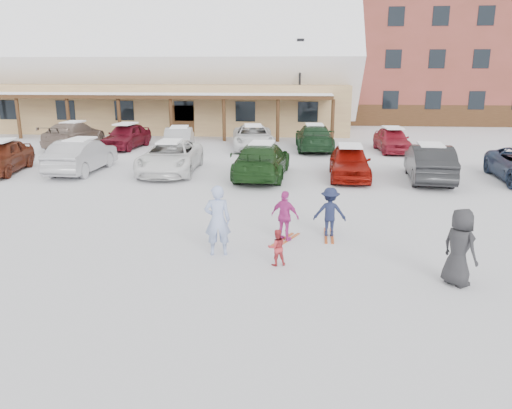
# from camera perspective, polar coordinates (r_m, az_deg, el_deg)

# --- Properties ---
(ground) EXTENTS (160.00, 160.00, 0.00)m
(ground) POSITION_cam_1_polar(r_m,az_deg,el_deg) (13.45, -1.65, -5.20)
(ground) COLOR silver
(ground) RESTS_ON ground
(day_lodge) EXTENTS (29.12, 12.50, 10.38)m
(day_lodge) POSITION_cam_1_polar(r_m,az_deg,el_deg) (41.82, -9.78, 13.97)
(day_lodge) COLOR tan
(day_lodge) RESTS_ON ground
(alpine_hotel) EXTENTS (31.48, 14.01, 21.48)m
(alpine_hotel) POSITION_cam_1_polar(r_m,az_deg,el_deg) (52.26, 20.30, 18.65)
(alpine_hotel) COLOR brown
(alpine_hotel) RESTS_ON ground
(lamp_post) EXTENTS (0.50, 0.25, 6.76)m
(lamp_post) POSITION_cam_1_polar(r_m,az_deg,el_deg) (36.83, 5.01, 13.75)
(lamp_post) COLOR black
(lamp_post) RESTS_ON ground
(conifer_2) EXTENTS (5.28, 5.28, 12.24)m
(conifer_2) POSITION_cam_1_polar(r_m,az_deg,el_deg) (63.00, -25.98, 15.69)
(conifer_2) COLOR black
(conifer_2) RESTS_ON ground
(conifer_3) EXTENTS (3.96, 3.96, 9.18)m
(conifer_3) POSITION_cam_1_polar(r_m,az_deg,el_deg) (56.70, 9.97, 15.42)
(conifer_3) COLOR black
(conifer_3) RESTS_ON ground
(adult_skier) EXTENTS (0.74, 0.55, 1.86)m
(adult_skier) POSITION_cam_1_polar(r_m,az_deg,el_deg) (12.87, -4.42, -1.82)
(adult_skier) COLOR #96A9DB
(adult_skier) RESTS_ON ground
(toddler_red) EXTENTS (0.54, 0.47, 0.93)m
(toddler_red) POSITION_cam_1_polar(r_m,az_deg,el_deg) (12.29, 2.39, -4.91)
(toddler_red) COLOR #B73037
(toddler_red) RESTS_ON ground
(child_navy) EXTENTS (0.95, 0.57, 1.45)m
(child_navy) POSITION_cam_1_polar(r_m,az_deg,el_deg) (14.47, 8.43, -0.86)
(child_navy) COLOR #171D3A
(child_navy) RESTS_ON ground
(skis_child_navy) EXTENTS (0.24, 1.41, 0.03)m
(skis_child_navy) POSITION_cam_1_polar(r_m,az_deg,el_deg) (14.68, 8.33, -3.52)
(skis_child_navy) COLOR #AD4518
(skis_child_navy) RESTS_ON ground
(child_magenta) EXTENTS (0.92, 0.68, 1.44)m
(child_magenta) POSITION_cam_1_polar(r_m,az_deg,el_deg) (13.96, 3.34, -1.33)
(child_magenta) COLOR #BC2F8A
(child_magenta) RESTS_ON ground
(skis_child_magenta) EXTENTS (0.79, 1.35, 0.03)m
(skis_child_magenta) POSITION_cam_1_polar(r_m,az_deg,el_deg) (14.18, 3.30, -4.07)
(skis_child_magenta) COLOR #AD4518
(skis_child_magenta) RESTS_ON ground
(bystander_dark) EXTENTS (0.94, 1.03, 1.77)m
(bystander_dark) POSITION_cam_1_polar(r_m,az_deg,el_deg) (11.95, 22.24, -4.54)
(bystander_dark) COLOR #262628
(bystander_dark) RESTS_ON ground
(parked_car_0) EXTENTS (2.45, 4.66, 1.51)m
(parked_car_0) POSITION_cam_1_polar(r_m,az_deg,el_deg) (26.16, -27.10, 4.89)
(parked_car_0) COLOR #5D2314
(parked_car_0) RESTS_ON ground
(parked_car_1) EXTENTS (1.75, 4.77, 1.56)m
(parked_car_1) POSITION_cam_1_polar(r_m,az_deg,el_deg) (24.82, -19.31, 5.29)
(parked_car_1) COLOR #A2A2A6
(parked_car_1) RESTS_ON ground
(parked_car_2) EXTENTS (2.70, 5.43, 1.48)m
(parked_car_2) POSITION_cam_1_polar(r_m,az_deg,el_deg) (23.63, -9.77, 5.36)
(parked_car_2) COLOR white
(parked_car_2) RESTS_ON ground
(parked_car_3) EXTENTS (2.48, 5.47, 1.55)m
(parked_car_3) POSITION_cam_1_polar(r_m,az_deg,el_deg) (22.26, 0.68, 5.08)
(parked_car_3) COLOR #193A16
(parked_car_3) RESTS_ON ground
(parked_car_4) EXTENTS (1.89, 4.36, 1.47)m
(parked_car_4) POSITION_cam_1_polar(r_m,az_deg,el_deg) (22.47, 10.64, 4.81)
(parked_car_4) COLOR maroon
(parked_car_4) RESTS_ON ground
(parked_car_5) EXTENTS (2.13, 4.92, 1.57)m
(parked_car_5) POSITION_cam_1_polar(r_m,az_deg,el_deg) (22.88, 19.19, 4.54)
(parked_car_5) COLOR black
(parked_car_5) RESTS_ON ground
(parked_car_7) EXTENTS (2.31, 5.42, 1.56)m
(parked_car_7) POSITION_cam_1_polar(r_m,az_deg,el_deg) (33.17, -20.09, 7.52)
(parked_car_7) COLOR #7D695D
(parked_car_7) RESTS_ON ground
(parked_car_8) EXTENTS (2.20, 4.57, 1.50)m
(parked_car_8) POSITION_cam_1_polar(r_m,az_deg,el_deg) (31.69, -14.61, 7.58)
(parked_car_8) COLOR maroon
(parked_car_8) RESTS_ON ground
(parked_car_9) EXTENTS (2.17, 4.50, 1.42)m
(parked_car_9) POSITION_cam_1_polar(r_m,az_deg,el_deg) (29.99, -8.71, 7.41)
(parked_car_9) COLOR #9E9FA3
(parked_car_9) RESTS_ON ground
(parked_car_10) EXTENTS (3.08, 5.49, 1.45)m
(parked_car_10) POSITION_cam_1_polar(r_m,az_deg,el_deg) (30.30, -0.33, 7.69)
(parked_car_10) COLOR white
(parked_car_10) RESTS_ON ground
(parked_car_11) EXTENTS (2.35, 5.33, 1.52)m
(parked_car_11) POSITION_cam_1_polar(r_m,az_deg,el_deg) (30.18, 6.67, 7.63)
(parked_car_11) COLOR #18361D
(parked_car_11) RESTS_ON ground
(parked_car_12) EXTENTS (1.90, 4.24, 1.42)m
(parked_car_12) POSITION_cam_1_polar(r_m,az_deg,el_deg) (30.44, 15.30, 7.16)
(parked_car_12) COLOR maroon
(parked_car_12) RESTS_ON ground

